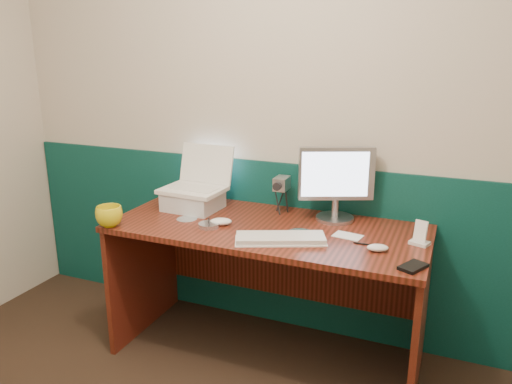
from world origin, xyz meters
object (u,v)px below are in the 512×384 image
at_px(laptop, 192,168).
at_px(monitor, 336,184).
at_px(mug, 109,216).
at_px(desk, 267,292).
at_px(keyboard, 280,239).
at_px(camcorder, 282,196).

xyz_separation_m(laptop, monitor, (0.78, 0.13, -0.05)).
xyz_separation_m(monitor, mug, (-1.03, -0.54, -0.14)).
distance_m(laptop, mug, 0.52).
bearing_deg(monitor, mug, -175.94).
relative_size(desk, keyboard, 3.86).
bearing_deg(mug, desk, 22.73).
relative_size(laptop, camcorder, 1.76).
bearing_deg(keyboard, laptop, 132.83).
bearing_deg(laptop, mug, -118.86).
height_order(laptop, mug, laptop).
relative_size(desk, mug, 11.95).
bearing_deg(desk, keyboard, -52.40).
bearing_deg(desk, monitor, 37.51).
height_order(mug, camcorder, camcorder).
height_order(monitor, mug, monitor).
height_order(desk, camcorder, camcorder).
bearing_deg(laptop, keyboard, -21.03).
height_order(laptop, monitor, monitor).
height_order(monitor, camcorder, monitor).
bearing_deg(monitor, desk, -165.82).
xyz_separation_m(mug, camcorder, (0.73, 0.54, 0.04)).
relative_size(laptop, monitor, 0.86).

